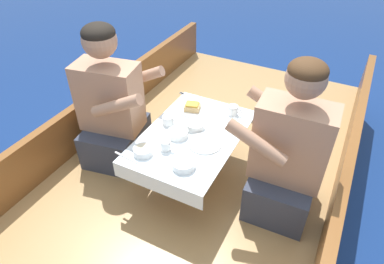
{
  "coord_description": "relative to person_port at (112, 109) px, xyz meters",
  "views": [
    {
      "loc": [
        0.76,
        -1.44,
        1.94
      ],
      "look_at": [
        0.0,
        0.04,
        0.66
      ],
      "focal_mm": 32.0,
      "sensor_mm": 36.0,
      "label": 1
    }
  ],
  "objects": [
    {
      "name": "boat_deck",
      "position": [
        0.58,
        -0.0,
        -0.53
      ],
      "size": [
        1.86,
        3.68,
        0.27
      ],
      "primitive_type": "cube",
      "color": "#A87F4C",
      "rests_on": "ground_plane"
    },
    {
      "name": "plate_bread",
      "position": [
        0.69,
        -0.01,
        -0.03
      ],
      "size": [
        0.2,
        0.2,
        0.01
      ],
      "color": "white",
      "rests_on": "cockpit_table"
    },
    {
      "name": "plate_sandwich",
      "position": [
        0.46,
        0.27,
        -0.03
      ],
      "size": [
        0.18,
        0.18,
        0.01
      ],
      "color": "white",
      "rests_on": "cockpit_table"
    },
    {
      "name": "sandwich",
      "position": [
        0.46,
        0.27,
        -0.0
      ],
      "size": [
        0.12,
        0.11,
        0.05
      ],
      "rotation": [
        0.0,
        0.0,
        0.27
      ],
      "color": "tan",
      "rests_on": "plate_sandwich"
    },
    {
      "name": "coffee_cup_center",
      "position": [
        0.72,
        0.36,
        0.0
      ],
      "size": [
        0.1,
        0.07,
        0.06
      ],
      "color": "white",
      "rests_on": "cockpit_table"
    },
    {
      "name": "person_starboard",
      "position": [
        1.16,
        0.07,
        -0.0
      ],
      "size": [
        0.53,
        0.45,
        0.98
      ],
      "rotation": [
        0.0,
        0.0,
        3.18
      ],
      "color": "#333847",
      "rests_on": "boat_deck"
    },
    {
      "name": "utensil_fork_starboard",
      "position": [
        0.34,
        0.42,
        -0.03
      ],
      "size": [
        0.17,
        0.07,
        0.0
      ],
      "rotation": [
        0.0,
        0.0,
        2.83
      ],
      "color": "silver",
      "rests_on": "cockpit_table"
    },
    {
      "name": "gunwale_starboard",
      "position": [
        1.48,
        -0.0,
        -0.23
      ],
      "size": [
        0.06,
        3.68,
        0.34
      ],
      "primitive_type": "cube",
      "color": "brown",
      "rests_on": "boat_deck"
    },
    {
      "name": "bowl_center_far",
      "position": [
        0.67,
        -0.24,
        -0.01
      ],
      "size": [
        0.13,
        0.13,
        0.04
      ],
      "color": "white",
      "rests_on": "cockpit_table"
    },
    {
      "name": "bowl_port_near",
      "position": [
        0.51,
        -0.01,
        -0.01
      ],
      "size": [
        0.12,
        0.12,
        0.04
      ],
      "color": "white",
      "rests_on": "cockpit_table"
    },
    {
      "name": "person_port",
      "position": [
        0.0,
        0.0,
        0.0
      ],
      "size": [
        0.57,
        0.52,
        0.98
      ],
      "rotation": [
        0.0,
        0.0,
        0.18
      ],
      "color": "#333847",
      "rests_on": "boat_deck"
    },
    {
      "name": "bowl_starboard_near",
      "position": [
        0.41,
        -0.25,
        -0.01
      ],
      "size": [
        0.11,
        0.11,
        0.04
      ],
      "color": "white",
      "rests_on": "cockpit_table"
    },
    {
      "name": "gunwale_port",
      "position": [
        -0.32,
        -0.0,
        -0.23
      ],
      "size": [
        0.06,
        3.68,
        0.34
      ],
      "primitive_type": "cube",
      "color": "brown",
      "rests_on": "boat_deck"
    },
    {
      "name": "coffee_cup_starboard",
      "position": [
        0.51,
        -0.16,
        0.0
      ],
      "size": [
        0.09,
        0.06,
        0.06
      ],
      "color": "white",
      "rests_on": "cockpit_table"
    },
    {
      "name": "cockpit_table",
      "position": [
        0.58,
        0.04,
        -0.07
      ],
      "size": [
        0.56,
        0.85,
        0.37
      ],
      "color": "#B2B2B7",
      "rests_on": "boat_deck"
    },
    {
      "name": "tin_can",
      "position": [
        0.77,
        0.22,
        -0.0
      ],
      "size": [
        0.07,
        0.07,
        0.05
      ],
      "color": "silver",
      "rests_on": "cockpit_table"
    },
    {
      "name": "utensil_knife_port",
      "position": [
        0.35,
        -0.33,
        -0.03
      ],
      "size": [
        0.17,
        0.03,
        0.0
      ],
      "rotation": [
        0.0,
        0.0,
        3.03
      ],
      "color": "silver",
      "rests_on": "cockpit_table"
    },
    {
      "name": "bowl_port_far",
      "position": [
        0.57,
        0.11,
        -0.01
      ],
      "size": [
        0.12,
        0.12,
        0.04
      ],
      "color": "white",
      "rests_on": "cockpit_table"
    },
    {
      "name": "utensil_knife_starboard",
      "position": [
        0.73,
        0.13,
        -0.03
      ],
      "size": [
        0.17,
        0.02,
        0.0
      ],
      "rotation": [
        0.0,
        0.0,
        0.06
      ],
      "color": "silver",
      "rests_on": "cockpit_table"
    },
    {
      "name": "ground_plane",
      "position": [
        0.58,
        -0.0,
        -0.67
      ],
      "size": [
        60.0,
        60.0,
        0.0
      ],
      "primitive_type": "plane",
      "color": "navy"
    },
    {
      "name": "coffee_cup_port",
      "position": [
        0.39,
        0.07,
        -0.0
      ],
      "size": [
        0.1,
        0.07,
        0.06
      ],
      "color": "white",
      "rests_on": "cockpit_table"
    }
  ]
}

